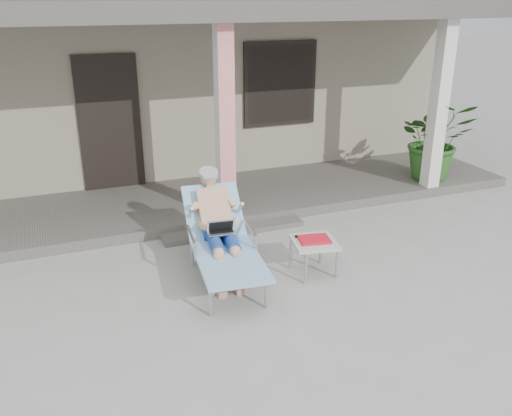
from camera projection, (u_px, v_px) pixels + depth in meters
name	position (u px, v px, depth m)	size (l,w,h in m)	color
ground	(289.00, 297.00, 5.91)	(60.00, 60.00, 0.00)	#9E9E99
house	(157.00, 70.00, 10.93)	(10.40, 5.40, 3.30)	gray
porch_deck	(210.00, 200.00, 8.48)	(10.00, 2.00, 0.15)	#605B56
porch_overhang	(205.00, 17.00, 7.44)	(10.00, 2.30, 2.85)	silver
porch_step	(234.00, 230.00, 7.50)	(2.00, 0.30, 0.07)	#605B56
lounger	(220.00, 216.00, 6.16)	(0.87, 1.88, 1.19)	#B7B7BC
side_table	(314.00, 244.00, 6.29)	(0.58, 0.58, 0.45)	#BCBCB6
potted_palm	(436.00, 140.00, 9.05)	(1.20, 1.04, 1.33)	#26591E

